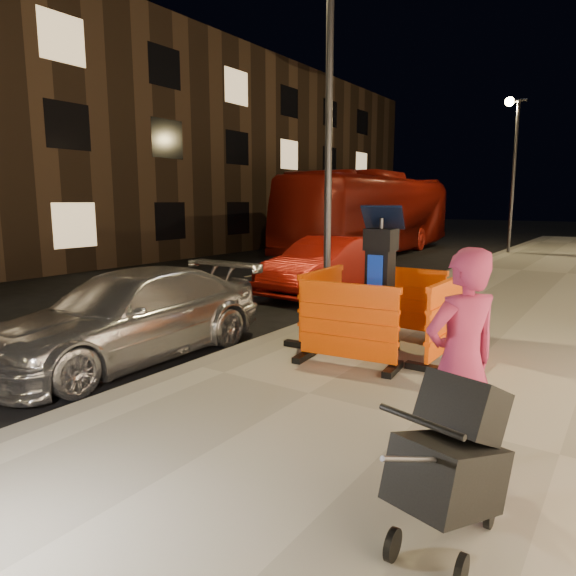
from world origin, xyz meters
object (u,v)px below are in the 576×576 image
Objects in this scene: barrier_bldgside at (445,320)px; man at (461,362)px; car_red at (328,294)px; stroller at (448,467)px; barrier_front at (348,325)px; car_silver at (132,358)px; barrier_kerbside at (322,304)px; parking_kiosk at (380,282)px; bus_doubledecker at (372,253)px; barrier_back at (404,301)px.

man is at bearing -160.09° from barrier_bldgside.
barrier_bldgside is 0.32× the size of car_red.
barrier_front is at bearing 142.80° from stroller.
barrier_bldgside is 0.32× the size of car_silver.
parking_kiosk is at bearing -93.41° from barrier_kerbside.
car_red is at bearing 93.32° from car_silver.
car_red is 10.13m from bus_doubledecker.
barrier_kerbside is 4.76m from car_red.
parking_kiosk reaches higher than car_red.
barrier_back is at bearing -65.34° from bus_doubledecker.
parking_kiosk is 1.04m from barrier_bldgside.
bus_doubledecker reaches higher than barrier_front.
car_red is 4.24× the size of stroller.
bus_doubledecker reaches higher than car_red.
barrier_kerbside is at bearing 178.59° from parking_kiosk.
barrier_kerbside reaches higher than stroller.
parking_kiosk is at bearing 35.33° from car_silver.
bus_doubledecker reaches higher than barrier_kerbside.
parking_kiosk reaches higher than barrier_kerbside.
stroller is at bearing -58.69° from barrier_front.
barrier_kerbside is 0.32× the size of car_red.
barrier_bldgside is 1.38× the size of stroller.
man reaches higher than car_red.
barrier_back is 1.34m from barrier_kerbside.
barrier_back is 0.32× the size of car_silver.
barrier_bldgside is at bearing -63.80° from bus_doubledecker.
parking_kiosk is 3.41m from man.
bus_doubledecker is (-6.48, 13.72, -1.11)m from parking_kiosk.
barrier_back is 0.11× the size of bus_doubledecker.
stroller is at bearing -143.67° from barrier_kerbside.
barrier_kerbside is at bearing 144.82° from stroller.
barrier_front is at bearing -91.41° from parking_kiosk.
bus_doubledecker is at bearing 111.37° from car_red.
parking_kiosk reaches higher than barrier_bldgside.
car_silver is (-2.95, -2.01, -1.11)m from parking_kiosk.
bus_doubledecker is 18.58m from man.
barrier_back is 0.32× the size of car_red.
man is (2.89, -2.81, 0.35)m from barrier_kerbside.
bus_doubledecker is at bearing 29.01° from barrier_bldgside.
parking_kiosk is 1.04m from barrier_back.
car_silver is 2.45× the size of man.
barrier_back is 4.23m from car_silver.
barrier_bldgside is 0.11× the size of bus_doubledecker.
man reaches higher than car_silver.
car_silver is 16.12m from bus_doubledecker.
stroller is (1.19, -3.71, -0.04)m from barrier_bldgside.
parking_kiosk is at bearing -66.96° from bus_doubledecker.
car_red is (-3.20, 5.09, -0.69)m from barrier_front.
barrier_bldgside is at bearing -42.45° from car_red.
barrier_kerbside is (-0.95, -0.95, 0.00)m from barrier_back.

